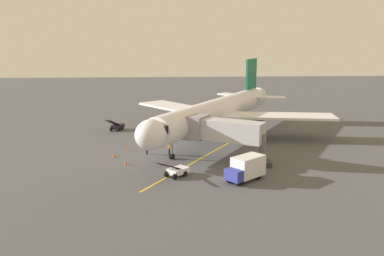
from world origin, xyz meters
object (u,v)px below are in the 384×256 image
object	(u,v)px
airplane	(217,112)
belt_loader_starboard_side	(117,126)
safety_cone_nose_right	(127,149)
box_truck_near_nose	(246,168)
safety_cone_nose_left	(253,175)
ground_crew_loader	(238,167)
jet_bridge	(219,131)
safety_cone_wing_starboard	(114,155)
ground_crew_wing_walker	(147,148)
safety_cone_wing_port	(126,162)
belt_loader_portside	(176,170)
ground_crew_marshaller	(169,149)

from	to	relation	value
airplane	belt_loader_starboard_side	world-z (taller)	airplane
airplane	safety_cone_nose_right	distance (m)	15.51
box_truck_near_nose	safety_cone_nose_left	xyz separation A→B (m)	(-1.00, -0.83, -1.11)
safety_cone_nose_left	ground_crew_loader	bearing A→B (deg)	-35.66
box_truck_near_nose	safety_cone_nose_right	size ratio (longest dim) A/B	8.73
jet_bridge	box_truck_near_nose	size ratio (longest dim) A/B	2.23
jet_bridge	safety_cone_wing_starboard	distance (m)	13.95
ground_crew_wing_walker	airplane	bearing A→B (deg)	-138.60
airplane	ground_crew_wing_walker	bearing A→B (deg)	41.40
safety_cone_nose_left	safety_cone_nose_right	bearing A→B (deg)	-39.97
airplane	safety_cone_wing_port	xyz separation A→B (m)	(12.81, 13.70, -3.73)
ground_crew_wing_walker	belt_loader_portside	distance (m)	10.16
belt_loader_starboard_side	safety_cone_nose_left	xyz separation A→B (m)	(-17.57, 25.82, -0.44)
ground_crew_loader	safety_cone_wing_starboard	size ratio (longest dim) A/B	3.11
ground_crew_loader	box_truck_near_nose	bearing A→B (deg)	104.40
jet_bridge	safety_cone_nose_left	world-z (taller)	jet_bridge
belt_loader_portside	airplane	bearing A→B (deg)	-110.00
ground_crew_marshaller	safety_cone_nose_right	bearing A→B (deg)	-23.98
belt_loader_portside	safety_cone_wing_port	size ratio (longest dim) A/B	7.61
ground_crew_marshaller	safety_cone_wing_port	size ratio (longest dim) A/B	3.11
airplane	safety_cone_nose_left	bearing A→B (deg)	94.49
belt_loader_portside	safety_cone_wing_port	bearing A→B (deg)	-39.67
box_truck_near_nose	jet_bridge	bearing A→B (deg)	-77.28
jet_bridge	safety_cone_wing_port	bearing A→B (deg)	6.32
ground_crew_marshaller	safety_cone_wing_port	distance (m)	6.60
safety_cone_wing_port	safety_cone_wing_starboard	size ratio (longest dim) A/B	1.00
ground_crew_marshaller	safety_cone_wing_starboard	bearing A→B (deg)	4.19
safety_cone_nose_left	safety_cone_wing_port	size ratio (longest dim) A/B	1.00
belt_loader_portside	safety_cone_wing_starboard	xyz separation A→B (m)	(7.82, -8.27, -0.44)
ground_crew_loader	safety_cone_wing_port	bearing A→B (deg)	-20.84
safety_cone_nose_right	belt_loader_portside	bearing A→B (deg)	119.22
jet_bridge	airplane	bearing A→B (deg)	-95.85
belt_loader_starboard_side	safety_cone_nose_left	world-z (taller)	belt_loader_starboard_side
airplane	box_truck_near_nose	xyz separation A→B (m)	(-0.55, 20.50, -2.62)
jet_bridge	box_truck_near_nose	xyz separation A→B (m)	(-1.82, 8.07, -2.38)
safety_cone_nose_left	safety_cone_nose_right	xyz separation A→B (m)	(14.68, -12.30, 0.00)
belt_loader_portside	safety_cone_nose_left	xyz separation A→B (m)	(-8.35, 0.98, -0.44)
ground_crew_wing_walker	belt_loader_starboard_side	size ratio (longest dim) A/B	0.36
belt_loader_portside	safety_cone_nose_right	xyz separation A→B (m)	(6.33, -11.32, -0.44)
airplane	belt_loader_portside	distance (m)	20.15
belt_loader_portside	safety_cone_wing_starboard	bearing A→B (deg)	-46.60
belt_loader_starboard_side	safety_cone_nose_left	bearing A→B (deg)	124.24
jet_bridge	safety_cone_wing_starboard	bearing A→B (deg)	-8.59
ground_crew_loader	box_truck_near_nose	xyz separation A→B (m)	(-0.49, 1.90, 0.50)
belt_loader_starboard_side	safety_cone_nose_left	distance (m)	31.23
safety_cone_wing_starboard	belt_loader_starboard_side	bearing A→B (deg)	-85.17
jet_bridge	ground_crew_loader	bearing A→B (deg)	102.19
ground_crew_marshaller	box_truck_near_nose	xyz separation A→B (m)	(-8.01, 10.61, 0.50)
ground_crew_marshaller	safety_cone_nose_left	world-z (taller)	ground_crew_marshaller
box_truck_near_nose	safety_cone_nose_right	xyz separation A→B (m)	(13.68, -13.14, -1.11)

